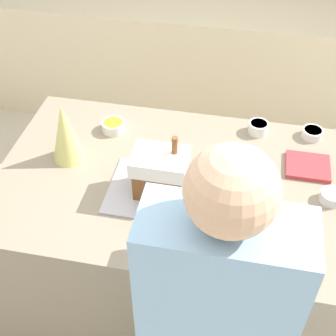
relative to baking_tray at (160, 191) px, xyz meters
name	(u,v)px	position (x,y,z in m)	size (l,w,h in m)	color
ground_plane	(171,296)	(0.03, 0.09, -0.92)	(12.00, 12.00, 0.00)	beige
back_cabinet_block	(215,65)	(0.03, 1.86, -0.47)	(6.00, 0.60, 0.90)	beige
kitchen_island	(171,245)	(0.03, 0.09, -0.46)	(1.52, 0.98, 0.91)	gray
baking_tray	(160,191)	(0.00, 0.00, 0.00)	(0.43, 0.33, 0.01)	#B2B2BC
gingerbread_house	(160,172)	(0.00, 0.00, 0.11)	(0.22, 0.16, 0.27)	brown
decorative_tree	(65,132)	(-0.44, 0.14, 0.14)	(0.15, 0.15, 0.28)	#DBD675
candy_bowl_near_tray_left	(252,176)	(0.37, 0.14, 0.02)	(0.12, 0.12, 0.04)	white
candy_bowl_front_corner	(258,127)	(0.38, 0.48, 0.03)	(0.10, 0.10, 0.05)	white
candy_bowl_far_left	(332,196)	(0.69, 0.09, 0.02)	(0.09, 0.09, 0.04)	silver
candy_bowl_near_tray_right	(312,133)	(0.63, 0.50, 0.02)	(0.10, 0.10, 0.04)	white
candy_bowl_far_right	(113,126)	(-0.31, 0.36, 0.02)	(0.11, 0.11, 0.05)	silver
cookbook	(308,166)	(0.60, 0.27, 0.01)	(0.19, 0.17, 0.02)	#B23338
mug	(250,244)	(0.38, -0.24, 0.04)	(0.08, 0.08, 0.10)	#B24238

